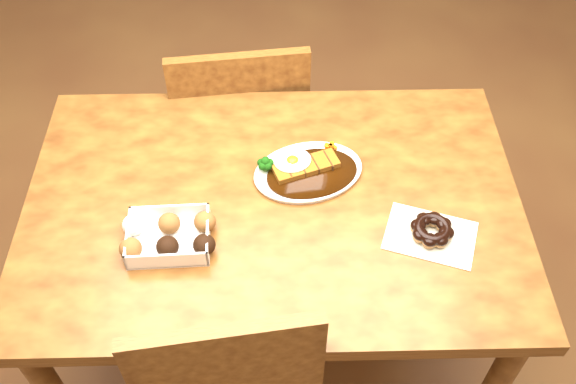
{
  "coord_description": "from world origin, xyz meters",
  "views": [
    {
      "loc": [
        0.01,
        -0.99,
        1.94
      ],
      "look_at": [
        0.04,
        -0.02,
        0.81
      ],
      "focal_mm": 40.0,
      "sensor_mm": 36.0,
      "label": 1
    }
  ],
  "objects_px": {
    "donut_box": "(169,235)",
    "pon_de_ring": "(432,231)",
    "chair_far": "(241,129)",
    "katsu_curry_plate": "(306,170)",
    "table": "(274,226)"
  },
  "relations": [
    {
      "from": "table",
      "to": "pon_de_ring",
      "type": "xyz_separation_m",
      "value": [
        0.36,
        -0.11,
        0.12
      ]
    },
    {
      "from": "pon_de_ring",
      "to": "chair_far",
      "type": "bearing_deg",
      "value": 125.77
    },
    {
      "from": "donut_box",
      "to": "pon_de_ring",
      "type": "bearing_deg",
      "value": 0.47
    },
    {
      "from": "chair_far",
      "to": "donut_box",
      "type": "height_order",
      "value": "chair_far"
    },
    {
      "from": "table",
      "to": "pon_de_ring",
      "type": "bearing_deg",
      "value": -17.43
    },
    {
      "from": "donut_box",
      "to": "pon_de_ring",
      "type": "xyz_separation_m",
      "value": [
        0.6,
        0.0,
        -0.01
      ]
    },
    {
      "from": "table",
      "to": "chair_far",
      "type": "relative_size",
      "value": 1.38
    },
    {
      "from": "chair_far",
      "to": "pon_de_ring",
      "type": "relative_size",
      "value": 3.65
    },
    {
      "from": "katsu_curry_plate",
      "to": "donut_box",
      "type": "bearing_deg",
      "value": -147.2
    },
    {
      "from": "table",
      "to": "chair_far",
      "type": "height_order",
      "value": "chair_far"
    },
    {
      "from": "table",
      "to": "chair_far",
      "type": "distance_m",
      "value": 0.57
    },
    {
      "from": "donut_box",
      "to": "katsu_curry_plate",
      "type": "bearing_deg",
      "value": 32.8
    },
    {
      "from": "pon_de_ring",
      "to": "donut_box",
      "type": "bearing_deg",
      "value": -179.53
    },
    {
      "from": "table",
      "to": "donut_box",
      "type": "relative_size",
      "value": 5.54
    },
    {
      "from": "table",
      "to": "katsu_curry_plate",
      "type": "height_order",
      "value": "katsu_curry_plate"
    }
  ]
}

